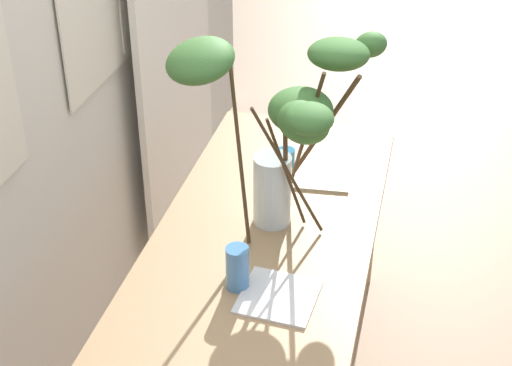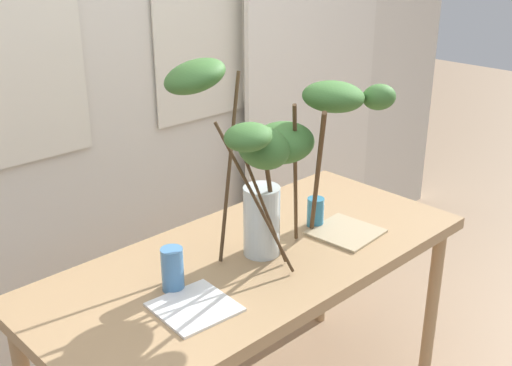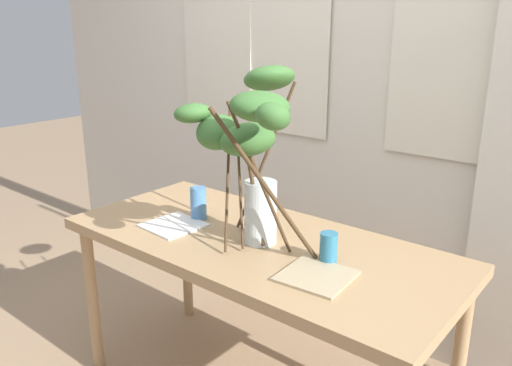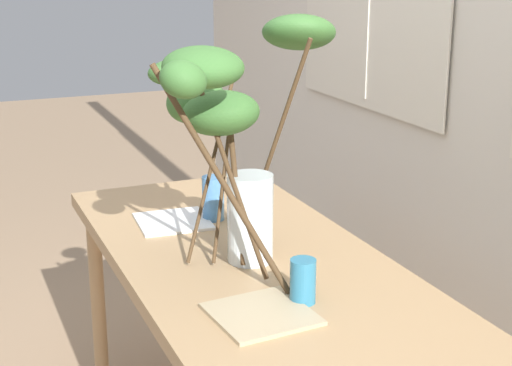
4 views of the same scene
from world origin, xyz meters
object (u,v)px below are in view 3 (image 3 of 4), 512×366
at_px(drinking_glass_blue_left, 198,203).
at_px(plate_square_left, 174,225).
at_px(drinking_glass_blue_right, 329,248).
at_px(vase_with_branches, 250,138).
at_px(plate_square_right, 316,276).
at_px(dining_table, 256,256).

height_order(drinking_glass_blue_left, plate_square_left, drinking_glass_blue_left).
relative_size(drinking_glass_blue_right, plate_square_left, 0.50).
height_order(vase_with_branches, plate_square_left, vase_with_branches).
bearing_deg(drinking_glass_blue_left, plate_square_right, -10.80).
bearing_deg(dining_table, plate_square_right, -18.32).
height_order(vase_with_branches, plate_square_right, vase_with_branches).
xyz_separation_m(dining_table, drinking_glass_blue_right, (0.33, 0.01, 0.13)).
bearing_deg(drinking_glass_blue_right, dining_table, -179.08).
height_order(dining_table, plate_square_left, plate_square_left).
distance_m(vase_with_branches, drinking_glass_blue_left, 0.50).
bearing_deg(plate_square_right, plate_square_left, 179.75).
xyz_separation_m(vase_with_branches, drinking_glass_blue_left, (-0.35, 0.07, -0.35)).
bearing_deg(plate_square_left, dining_table, 17.86).
distance_m(drinking_glass_blue_left, plate_square_left, 0.15).
distance_m(vase_with_branches, drinking_glass_blue_right, 0.48).
bearing_deg(dining_table, drinking_glass_blue_left, 177.60).
relative_size(vase_with_branches, drinking_glass_blue_right, 6.23).
bearing_deg(drinking_glass_blue_left, dining_table, -2.40).
bearing_deg(drinking_glass_blue_right, vase_with_branches, -168.90).
bearing_deg(vase_with_branches, drinking_glass_blue_left, 168.79).
distance_m(drinking_glass_blue_left, plate_square_right, 0.71).
bearing_deg(vase_with_branches, drinking_glass_blue_right, 11.10).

